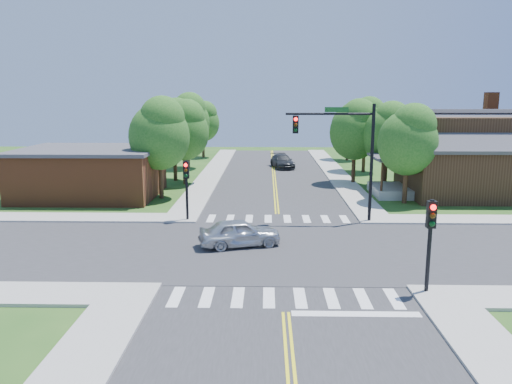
{
  "coord_description": "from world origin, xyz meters",
  "views": [
    {
      "loc": [
        -0.71,
        -24.27,
        7.74
      ],
      "look_at": [
        -1.32,
        3.94,
        2.2
      ],
      "focal_mm": 35.0,
      "sensor_mm": 36.0,
      "label": 1
    }
  ],
  "objects_px": {
    "signal_pole_se": "(431,229)",
    "car_silver": "(240,233)",
    "signal_pole_nw": "(186,179)",
    "house_ne": "(472,153)",
    "signal_mast_ne": "(344,144)",
    "car_dgrey": "(282,162)"
  },
  "relations": [
    {
      "from": "car_silver",
      "to": "car_dgrey",
      "type": "distance_m",
      "value": 28.16
    },
    {
      "from": "signal_mast_ne",
      "to": "signal_pole_nw",
      "type": "height_order",
      "value": "signal_mast_ne"
    },
    {
      "from": "house_ne",
      "to": "car_silver",
      "type": "distance_m",
      "value": 22.19
    },
    {
      "from": "signal_pole_nw",
      "to": "house_ne",
      "type": "distance_m",
      "value": 22.45
    },
    {
      "from": "signal_pole_se",
      "to": "car_silver",
      "type": "xyz_separation_m",
      "value": [
        -7.68,
        6.08,
        -1.95
      ]
    },
    {
      "from": "signal_pole_nw",
      "to": "car_silver",
      "type": "xyz_separation_m",
      "value": [
        3.52,
        -5.12,
        -1.95
      ]
    },
    {
      "from": "signal_mast_ne",
      "to": "car_dgrey",
      "type": "height_order",
      "value": "signal_mast_ne"
    },
    {
      "from": "signal_mast_ne",
      "to": "car_silver",
      "type": "distance_m",
      "value": 8.91
    },
    {
      "from": "signal_mast_ne",
      "to": "signal_pole_nw",
      "type": "xyz_separation_m",
      "value": [
        -9.51,
        -0.01,
        -2.19
      ]
    },
    {
      "from": "signal_pole_se",
      "to": "car_silver",
      "type": "height_order",
      "value": "signal_pole_se"
    },
    {
      "from": "signal_pole_se",
      "to": "signal_mast_ne",
      "type": "bearing_deg",
      "value": 98.56
    },
    {
      "from": "signal_pole_se",
      "to": "signal_pole_nw",
      "type": "bearing_deg",
      "value": 135.0
    },
    {
      "from": "signal_mast_ne",
      "to": "house_ne",
      "type": "xyz_separation_m",
      "value": [
        11.19,
        8.65,
        -1.52
      ]
    },
    {
      "from": "house_ne",
      "to": "car_silver",
      "type": "xyz_separation_m",
      "value": [
        -17.19,
        -13.78,
        -2.62
      ]
    },
    {
      "from": "car_dgrey",
      "to": "signal_mast_ne",
      "type": "bearing_deg",
      "value": -93.69
    },
    {
      "from": "house_ne",
      "to": "car_dgrey",
      "type": "bearing_deg",
      "value": 134.87
    },
    {
      "from": "signal_pole_nw",
      "to": "car_dgrey",
      "type": "height_order",
      "value": "signal_pole_nw"
    },
    {
      "from": "signal_mast_ne",
      "to": "house_ne",
      "type": "relative_size",
      "value": 0.55
    },
    {
      "from": "signal_pole_nw",
      "to": "signal_mast_ne",
      "type": "bearing_deg",
      "value": 0.07
    },
    {
      "from": "car_silver",
      "to": "car_dgrey",
      "type": "bearing_deg",
      "value": -21.92
    },
    {
      "from": "house_ne",
      "to": "signal_mast_ne",
      "type": "bearing_deg",
      "value": -142.32
    },
    {
      "from": "car_silver",
      "to": "signal_pole_nw",
      "type": "bearing_deg",
      "value": 18.75
    }
  ]
}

